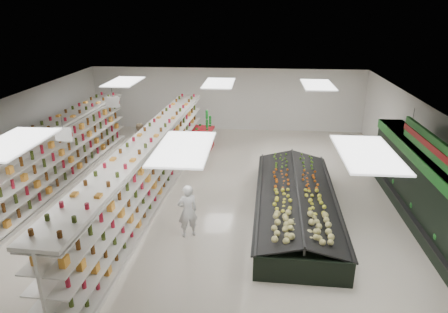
# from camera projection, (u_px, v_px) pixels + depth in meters

# --- Properties ---
(floor) EXTENTS (16.00, 16.00, 0.00)m
(floor) POSITION_uv_depth(u_px,v_px,m) (208.00, 196.00, 13.74)
(floor) COLOR beige
(floor) RESTS_ON ground
(ceiling) EXTENTS (14.00, 16.00, 0.02)m
(ceiling) POSITION_uv_depth(u_px,v_px,m) (206.00, 105.00, 12.60)
(ceiling) COLOR white
(ceiling) RESTS_ON wall_back
(wall_back) EXTENTS (14.00, 0.02, 3.20)m
(wall_back) POSITION_uv_depth(u_px,v_px,m) (227.00, 99.00, 20.62)
(wall_back) COLOR silver
(wall_back) RESTS_ON floor
(wall_left) EXTENTS (0.02, 16.00, 3.20)m
(wall_left) POSITION_uv_depth(u_px,v_px,m) (6.00, 146.00, 13.74)
(wall_left) COLOR silver
(wall_left) RESTS_ON floor
(wall_right) EXTENTS (0.02, 16.00, 3.20)m
(wall_right) POSITION_uv_depth(u_px,v_px,m) (427.00, 159.00, 12.60)
(wall_right) COLOR silver
(wall_right) RESTS_ON floor
(produce_wall_case) EXTENTS (0.93, 8.00, 2.20)m
(produce_wall_case) POSITION_uv_depth(u_px,v_px,m) (428.00, 189.00, 11.37)
(produce_wall_case) COLOR black
(produce_wall_case) RESTS_ON floor
(aisle_sign_near) EXTENTS (0.52, 0.06, 0.75)m
(aisle_sign_near) POSITION_uv_depth(u_px,v_px,m) (64.00, 134.00, 11.21)
(aisle_sign_near) COLOR white
(aisle_sign_near) RESTS_ON ceiling
(aisle_sign_far) EXTENTS (0.52, 0.06, 0.75)m
(aisle_sign_far) POSITION_uv_depth(u_px,v_px,m) (113.00, 102.00, 14.93)
(aisle_sign_far) COLOR white
(aisle_sign_far) RESTS_ON ceiling
(hortifruti_banner) EXTENTS (0.12, 3.20, 0.95)m
(hortifruti_banner) POSITION_uv_depth(u_px,v_px,m) (426.00, 142.00, 10.90)
(hortifruti_banner) COLOR #1B6821
(hortifruti_banner) RESTS_ON ceiling
(gondola_left) EXTENTS (1.55, 13.12, 2.27)m
(gondola_left) POSITION_uv_depth(u_px,v_px,m) (38.00, 170.00, 13.20)
(gondola_left) COLOR silver
(gondola_left) RESTS_ON floor
(gondola_center) EXTENTS (1.54, 12.86, 2.22)m
(gondola_center) POSITION_uv_depth(u_px,v_px,m) (150.00, 171.00, 13.19)
(gondola_center) COLOR silver
(gondola_center) RESTS_ON floor
(produce_island) EXTENTS (2.65, 6.84, 1.01)m
(produce_island) POSITION_uv_depth(u_px,v_px,m) (296.00, 202.00, 12.34)
(produce_island) COLOR black
(produce_island) RESTS_ON floor
(soda_endcap) EXTENTS (1.41, 1.03, 1.69)m
(soda_endcap) POSITION_uv_depth(u_px,v_px,m) (199.00, 130.00, 18.14)
(soda_endcap) COLOR #A11215
(soda_endcap) RESTS_ON floor
(shopper_main) EXTENTS (0.68, 0.59, 1.57)m
(shopper_main) POSITION_uv_depth(u_px,v_px,m) (188.00, 211.00, 11.10)
(shopper_main) COLOR silver
(shopper_main) RESTS_ON floor
(shopper_background) EXTENTS (0.59, 0.81, 1.52)m
(shopper_background) POSITION_uv_depth(u_px,v_px,m) (141.00, 141.00, 16.97)
(shopper_background) COLOR #95795C
(shopper_background) RESTS_ON floor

